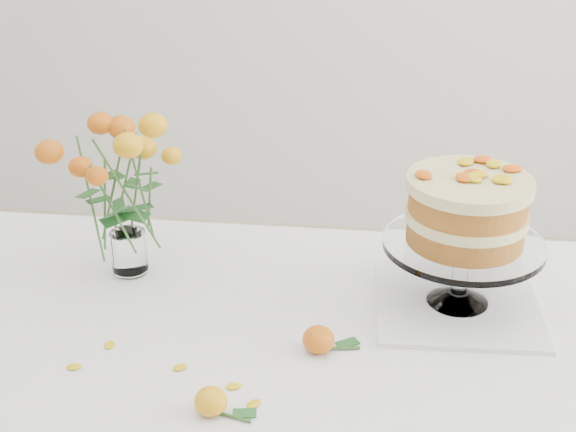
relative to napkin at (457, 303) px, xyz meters
name	(u,v)px	position (x,y,z in m)	size (l,w,h in m)	color
table	(259,377)	(-0.36, -0.16, -0.09)	(1.43, 0.93, 0.76)	tan
napkin	(457,303)	(0.00, 0.00, 0.00)	(0.31, 0.31, 0.01)	white
cake_stand	(466,217)	(0.00, 0.00, 0.18)	(0.30, 0.30, 0.27)	white
rose_vase	(122,175)	(-0.66, 0.05, 0.21)	(0.31, 0.31, 0.37)	white
loose_rose_near	(211,401)	(-0.41, -0.37, 0.02)	(0.09, 0.05, 0.04)	orange
loose_rose_far	(319,340)	(-0.25, -0.18, 0.02)	(0.10, 0.06, 0.05)	#C36409
stray_petal_a	(180,367)	(-0.48, -0.26, 0.00)	(0.03, 0.02, 0.00)	#E0B80E
stray_petal_b	(234,386)	(-0.38, -0.30, 0.00)	(0.03, 0.02, 0.00)	#E0B80E
stray_petal_c	(254,404)	(-0.34, -0.34, 0.00)	(0.03, 0.02, 0.00)	#E0B80E
stray_petal_d	(110,345)	(-0.62, -0.21, 0.00)	(0.03, 0.02, 0.00)	#E0B80E
stray_petal_e	(74,367)	(-0.66, -0.28, 0.00)	(0.03, 0.02, 0.00)	#E0B80E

